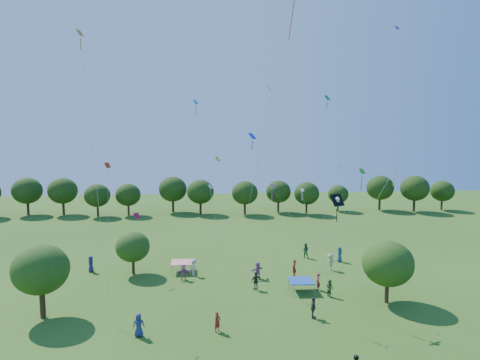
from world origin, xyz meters
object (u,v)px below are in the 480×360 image
tent_blue (301,281)px  red_high_kite (281,52)px  near_tree_east (388,263)px  tent_red_stripe (181,262)px  near_tree_north (133,247)px  near_tree_west (41,269)px  pirate_kite (337,201)px

tent_blue → red_high_kite: red_high_kite is taller
near_tree_east → tent_red_stripe: near_tree_east is taller
near_tree_north → near_tree_east: (23.58, -9.53, 0.59)m
near_tree_west → near_tree_east: 29.21m
near_tree_west → tent_red_stripe: bearing=44.4°
tent_red_stripe → tent_blue: bearing=-29.8°
red_high_kite → tent_red_stripe: bearing=133.7°
tent_red_stripe → red_high_kite: bearing=-46.3°
tent_blue → pirate_kite: size_ratio=0.25×
tent_red_stripe → tent_blue: size_ratio=1.00×
tent_blue → red_high_kite: size_ratio=0.09×
tent_red_stripe → tent_blue: (11.57, -6.63, 0.00)m
near_tree_west → near_tree_north: 11.63m
tent_blue → pirate_kite: (1.83, -4.51, 8.34)m
near_tree_east → tent_blue: bearing=155.2°
near_tree_west → tent_blue: size_ratio=2.76×
near_tree_west → pirate_kite: bearing=-1.7°
near_tree_east → tent_blue: near_tree_east is taller
near_tree_east → tent_blue: 8.07m
near_tree_west → tent_red_stripe: size_ratio=2.76×
near_tree_west → near_tree_north: (5.62, 10.12, -1.07)m
near_tree_east → tent_red_stripe: (-18.53, 9.84, -2.53)m
tent_blue → red_high_kite: (-2.65, -2.69, 20.56)m
near_tree_west → red_high_kite: 26.33m
near_tree_north → tent_blue: size_ratio=2.09×
red_high_kite → near_tree_west: bearing=-176.7°
near_tree_west → near_tree_north: size_ratio=1.33×
tent_red_stripe → red_high_kite: size_ratio=0.09×
tent_blue → red_high_kite: bearing=-134.6°
tent_red_stripe → tent_blue: same height
tent_blue → pirate_kite: 9.65m
tent_red_stripe → near_tree_north: bearing=-176.4°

